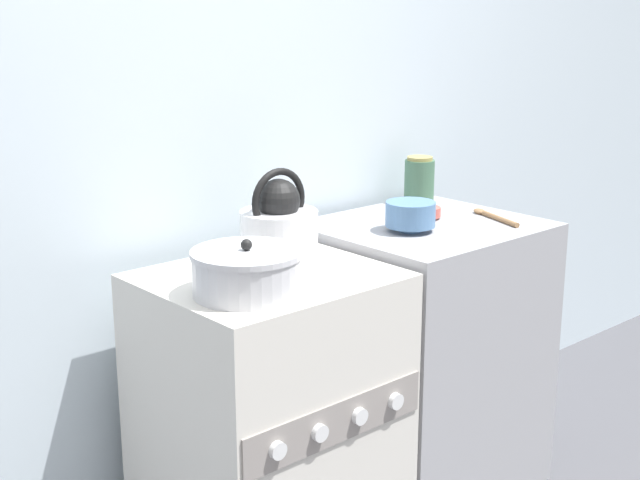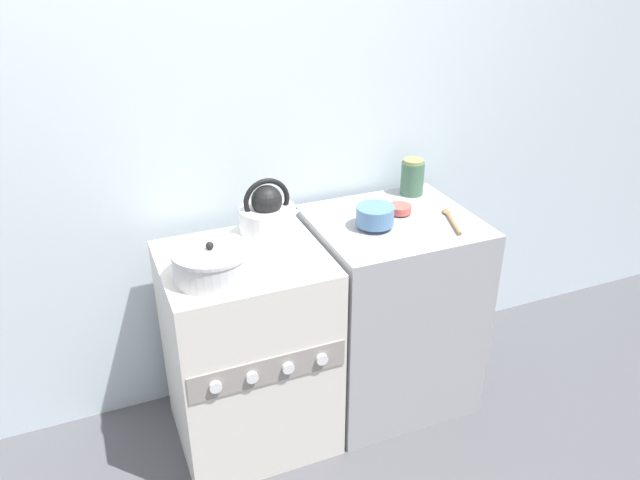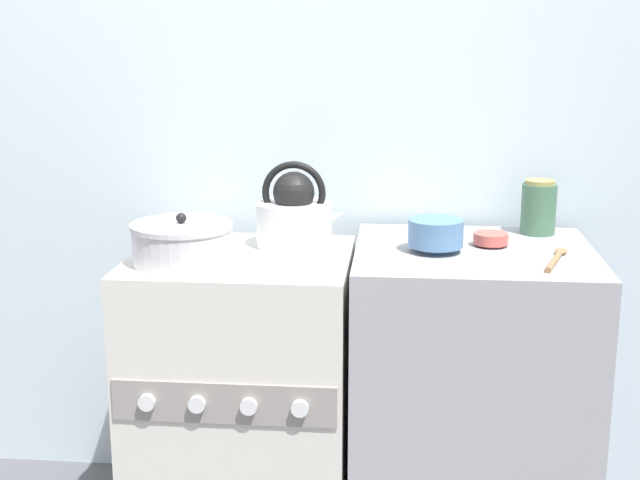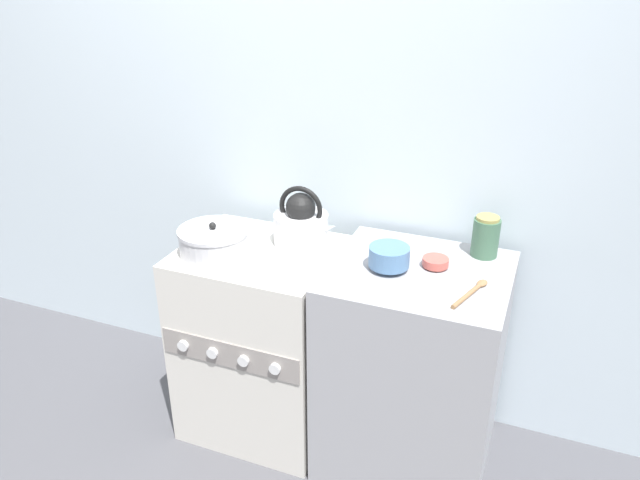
# 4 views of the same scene
# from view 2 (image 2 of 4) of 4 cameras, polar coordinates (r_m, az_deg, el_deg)

# --- Properties ---
(ground_plane) EXTENTS (12.00, 12.00, 0.00)m
(ground_plane) POSITION_cam_2_polar(r_m,az_deg,el_deg) (2.63, -4.22, -20.71)
(ground_plane) COLOR #4C4C51
(wall_back) EXTENTS (7.00, 0.06, 2.50)m
(wall_back) POSITION_cam_2_polar(r_m,az_deg,el_deg) (2.50, -10.11, 10.55)
(wall_back) COLOR silver
(wall_back) RESTS_ON ground_plane
(stove) EXTENTS (0.61, 0.56, 0.85)m
(stove) POSITION_cam_2_polar(r_m,az_deg,el_deg) (2.54, -6.51, -10.02)
(stove) COLOR beige
(stove) RESTS_ON ground_plane
(counter) EXTENTS (0.65, 0.58, 0.87)m
(counter) POSITION_cam_2_polar(r_m,az_deg,el_deg) (2.75, 6.37, -6.40)
(counter) COLOR #99999E
(counter) RESTS_ON ground_plane
(kettle) EXTENTS (0.27, 0.22, 0.25)m
(kettle) POSITION_cam_2_polar(r_m,az_deg,el_deg) (2.40, -4.77, 2.14)
(kettle) COLOR silver
(kettle) RESTS_ON stove
(cooking_pot) EXTENTS (0.27, 0.27, 0.14)m
(cooking_pot) POSITION_cam_2_polar(r_m,az_deg,el_deg) (2.17, -9.92, -2.11)
(cooking_pot) COLOR silver
(cooking_pot) RESTS_ON stove
(enamel_bowl) EXTENTS (0.15, 0.15, 0.09)m
(enamel_bowl) POSITION_cam_2_polar(r_m,az_deg,el_deg) (2.44, 5.05, 2.21)
(enamel_bowl) COLOR #4C729E
(enamel_bowl) RESTS_ON counter
(small_ceramic_bowl) EXTENTS (0.10, 0.10, 0.04)m
(small_ceramic_bowl) POSITION_cam_2_polar(r_m,az_deg,el_deg) (2.58, 7.29, 2.84)
(small_ceramic_bowl) COLOR #B75147
(small_ceramic_bowl) RESTS_ON counter
(storage_jar) EXTENTS (0.10, 0.10, 0.16)m
(storage_jar) POSITION_cam_2_polar(r_m,az_deg,el_deg) (2.76, 8.44, 5.70)
(storage_jar) COLOR #3F664C
(storage_jar) RESTS_ON counter
(wooden_spoon) EXTENTS (0.10, 0.23, 0.02)m
(wooden_spoon) POSITION_cam_2_polar(r_m,az_deg,el_deg) (2.56, 11.88, 1.88)
(wooden_spoon) COLOR olive
(wooden_spoon) RESTS_ON counter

